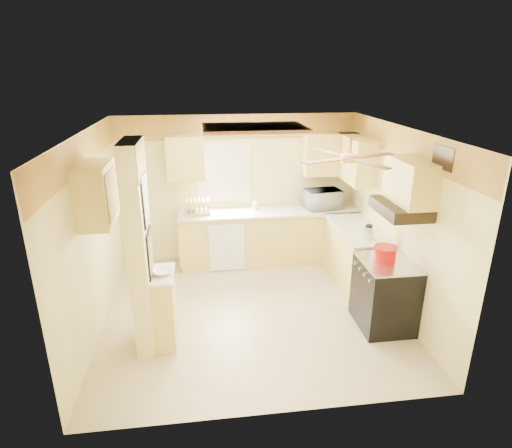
{
  "coord_description": "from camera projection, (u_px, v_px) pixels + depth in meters",
  "views": [
    {
      "loc": [
        -0.63,
        -5.16,
        3.22
      ],
      "look_at": [
        0.11,
        0.35,
        1.17
      ],
      "focal_mm": 30.0,
      "sensor_mm": 36.0,
      "label": 1
    }
  ],
  "objects": [
    {
      "name": "range_hood",
      "position": [
        400.0,
        208.0,
        5.14
      ],
      "size": [
        0.5,
        0.76,
        0.14
      ],
      "primitive_type": "cube",
      "color": "black",
      "rests_on": "upper_cab_over_stove"
    },
    {
      "name": "upper_cab_right",
      "position": [
        356.0,
        159.0,
        6.74
      ],
      "size": [
        0.35,
        1.0,
        0.7
      ],
      "primitive_type": "cube",
      "color": "#DABE5D",
      "rests_on": "wall_right"
    },
    {
      "name": "vent_grate",
      "position": [
        443.0,
        158.0,
        4.6
      ],
      "size": [
        0.02,
        0.4,
        0.25
      ],
      "primitive_type": "cube",
      "color": "black",
      "rests_on": "wall_right"
    },
    {
      "name": "upper_cab_back_right",
      "position": [
        330.0,
        154.0,
        7.15
      ],
      "size": [
        0.9,
        0.35,
        0.7
      ],
      "primitive_type": "cube",
      "color": "#DABE5D",
      "rests_on": "wall_back"
    },
    {
      "name": "wallpaper_border",
      "position": [
        237.0,
        127.0,
        6.94
      ],
      "size": [
        4.0,
        0.02,
        0.4
      ],
      "primitive_type": "cube",
      "color": "#FBC24A",
      "rests_on": "wall_back"
    },
    {
      "name": "ceiling_fan",
      "position": [
        349.0,
        158.0,
        4.67
      ],
      "size": [
        1.15,
        1.15,
        0.26
      ],
      "color": "gold",
      "rests_on": "ceiling"
    },
    {
      "name": "upper_cab_back_left",
      "position": [
        186.0,
        158.0,
        6.85
      ],
      "size": [
        0.6,
        0.35,
        0.7
      ],
      "primitive_type": "cube",
      "color": "#DABE5D",
      "rests_on": "wall_back"
    },
    {
      "name": "wall_front",
      "position": [
        277.0,
        303.0,
        3.79
      ],
      "size": [
        4.0,
        0.0,
        4.0
      ],
      "primitive_type": "plane",
      "rotation": [
        -1.57,
        0.0,
        0.0
      ],
      "color": "#E6D78C",
      "rests_on": "floor"
    },
    {
      "name": "window",
      "position": [
        223.0,
        172.0,
        7.18
      ],
      "size": [
        0.92,
        0.02,
        1.02
      ],
      "color": "white",
      "rests_on": "wall_back"
    },
    {
      "name": "ceiling_light_panel",
      "position": [
        254.0,
        129.0,
        5.62
      ],
      "size": [
        1.35,
        0.95,
        0.06
      ],
      "color": "brown",
      "rests_on": "ceiling"
    },
    {
      "name": "microwave",
      "position": [
        323.0,
        199.0,
        7.28
      ],
      "size": [
        0.63,
        0.47,
        0.32
      ],
      "primitive_type": "imported",
      "rotation": [
        0.0,
        0.0,
        3.28
      ],
      "color": "white",
      "rests_on": "countertop_back"
    },
    {
      "name": "kettle",
      "position": [
        369.0,
        232.0,
        5.99
      ],
      "size": [
        0.14,
        0.14,
        0.21
      ],
      "color": "silver",
      "rests_on": "countertop_right"
    },
    {
      "name": "poster_menu",
      "position": [
        145.0,
        200.0,
        4.69
      ],
      "size": [
        0.02,
        0.42,
        0.57
      ],
      "color": "black",
      "rests_on": "partition_column"
    },
    {
      "name": "lower_cabinets_right",
      "position": [
        356.0,
        257.0,
        6.6
      ],
      "size": [
        0.6,
        1.4,
        0.9
      ],
      "primitive_type": "cube",
      "color": "#DABE5D",
      "rests_on": "floor"
    },
    {
      "name": "dish_rack",
      "position": [
        197.0,
        209.0,
        7.02
      ],
      "size": [
        0.43,
        0.33,
        0.23
      ],
      "color": "tan",
      "rests_on": "countertop_back"
    },
    {
      "name": "countertop_right",
      "position": [
        358.0,
        229.0,
        6.44
      ],
      "size": [
        0.64,
        1.44,
        0.04
      ],
      "primitive_type": "cube",
      "color": "silver",
      "rests_on": "lower_cabinets_right"
    },
    {
      "name": "bowl",
      "position": [
        163.0,
        272.0,
        4.99
      ],
      "size": [
        0.27,
        0.27,
        0.06
      ],
      "primitive_type": "imported",
      "rotation": [
        0.0,
        0.0,
        0.17
      ],
      "color": "white",
      "rests_on": "ledge_top"
    },
    {
      "name": "dutch_oven",
      "position": [
        385.0,
        254.0,
        5.37
      ],
      "size": [
        0.29,
        0.29,
        0.19
      ],
      "color": "#A90A09",
      "rests_on": "stove"
    },
    {
      "name": "wall_back",
      "position": [
        238.0,
        189.0,
        7.33
      ],
      "size": [
        4.0,
        0.0,
        4.0
      ],
      "primitive_type": "plane",
      "rotation": [
        1.57,
        0.0,
        0.0
      ],
      "color": "#E6D78C",
      "rests_on": "floor"
    },
    {
      "name": "stove",
      "position": [
        385.0,
        294.0,
        5.53
      ],
      "size": [
        0.68,
        0.77,
        0.92
      ],
      "color": "black",
      "rests_on": "floor"
    },
    {
      "name": "upper_cab_left_wall",
      "position": [
        96.0,
        194.0,
        4.89
      ],
      "size": [
        0.35,
        0.75,
        0.7
      ],
      "primitive_type": "cube",
      "color": "#DABE5D",
      "rests_on": "wall_left"
    },
    {
      "name": "utensil_crock",
      "position": [
        255.0,
        206.0,
        7.23
      ],
      "size": [
        0.09,
        0.09,
        0.19
      ],
      "color": "white",
      "rests_on": "countertop_back"
    },
    {
      "name": "wall_right",
      "position": [
        397.0,
        221.0,
        5.81
      ],
      "size": [
        0.0,
        3.8,
        3.8
      ],
      "primitive_type": "plane",
      "rotation": [
        1.57,
        0.0,
        -1.57
      ],
      "color": "#E6D78C",
      "rests_on": "floor"
    },
    {
      "name": "countertop_back",
      "position": [
        269.0,
        212.0,
        7.21
      ],
      "size": [
        3.04,
        0.64,
        0.04
      ],
      "primitive_type": "cube",
      "color": "silver",
      "rests_on": "lower_cabinets_back"
    },
    {
      "name": "partition_column",
      "position": [
        140.0,
        250.0,
        4.88
      ],
      "size": [
        0.2,
        0.7,
        2.5
      ],
      "primitive_type": "cube",
      "color": "#E6D78C",
      "rests_on": "floor"
    },
    {
      "name": "ceiling",
      "position": [
        251.0,
        131.0,
        5.13
      ],
      "size": [
        4.0,
        4.0,
        0.0
      ],
      "primitive_type": "plane",
      "rotation": [
        3.14,
        0.0,
        0.0
      ],
      "color": "white",
      "rests_on": "wall_back"
    },
    {
      "name": "partition_ledge",
      "position": [
        165.0,
        310.0,
        5.18
      ],
      "size": [
        0.25,
        0.55,
        0.9
      ],
      "primitive_type": "cube",
      "color": "#DABE5D",
      "rests_on": "floor"
    },
    {
      "name": "upper_cab_over_stove",
      "position": [
        410.0,
        181.0,
        5.03
      ],
      "size": [
        0.35,
        0.76,
        0.52
      ],
      "primitive_type": "cube",
      "color": "#DABE5D",
      "rests_on": "wall_right"
    },
    {
      "name": "floor",
      "position": [
        252.0,
        311.0,
        5.99
      ],
      "size": [
        4.0,
        4.0,
        0.0
      ],
      "primitive_type": "plane",
      "color": "tan",
      "rests_on": "ground"
    },
    {
      "name": "lower_cabinets_back",
      "position": [
        269.0,
        237.0,
        7.39
      ],
      "size": [
        3.0,
        0.6,
        0.9
      ],
      "primitive_type": "cube",
      "color": "#DABE5D",
      "rests_on": "floor"
    },
    {
      "name": "ledge_top",
      "position": [
        162.0,
        275.0,
        5.02
      ],
      "size": [
        0.28,
        0.58,
        0.04
      ],
      "primitive_type": "cube",
      "color": "silver",
      "rests_on": "partition_ledge"
    },
    {
      "name": "poster_nashville",
      "position": [
        150.0,
        254.0,
        4.91
      ],
      "size": [
        0.02,
        0.42,
        0.57
      ],
      "color": "black",
      "rests_on": "partition_column"
    },
    {
      "name": "dishwasher_panel",
      "position": [
        227.0,
        248.0,
        7.01
      ],
      "size": [
        0.58,
        0.02,
        0.8
      ],
      "primitive_type": "cube",
      "color": "white",
      "rests_on": "lower_cabinets_back"
    },
    {
      "name": "wall_left",
      "position": [
        92.0,
        235.0,
        5.31
      ],
      "size": [
        0.0,
        3.8,
        3.8
      ],
      "primitive_type": "plane",
      "rotation": [
        1.57,
        0.0,
        1.57
      ],
      "color": "#E6D78C",
      "rests_on": "floor"
    }
  ]
}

